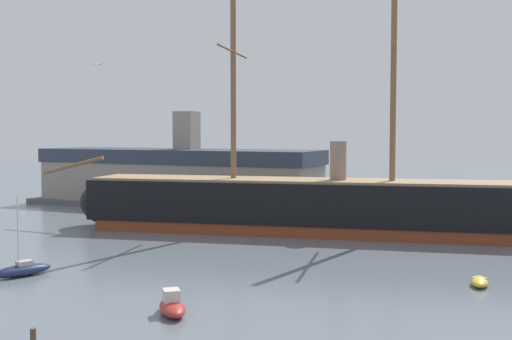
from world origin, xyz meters
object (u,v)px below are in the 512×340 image
tall_ship (310,205)px  dockside_warehouse_left (178,178)px  sailboat_mid_left (22,270)px  sailboat_distant_centre (372,224)px  motorboat_near_centre (172,306)px  dinghy_far_left (137,216)px  seagull_in_flight (97,65)px  dinghy_alongside_stern (480,282)px

tall_ship → dockside_warehouse_left: 32.78m
sailboat_mid_left → dockside_warehouse_left: dockside_warehouse_left is taller
sailboat_distant_centre → motorboat_near_centre: bearing=-94.2°
sailboat_distant_centre → dockside_warehouse_left: dockside_warehouse_left is taller
sailboat_mid_left → motorboat_near_centre: bearing=-14.2°
dinghy_far_left → seagull_in_flight: size_ratio=2.09×
dinghy_alongside_stern → seagull_in_flight: 33.63m
sailboat_mid_left → seagull_in_flight: (7.32, 0.77, 16.38)m
dinghy_far_left → motorboat_near_centre: bearing=-52.5°
dinghy_alongside_stern → dinghy_far_left: (-45.96, 21.10, -0.09)m
sailboat_distant_centre → seagull_in_flight: size_ratio=4.67×
motorboat_near_centre → sailboat_distant_centre: (3.07, 41.71, -0.11)m
dinghy_far_left → dinghy_alongside_stern: bearing=-24.7°
motorboat_near_centre → sailboat_distant_centre: size_ratio=0.74×
tall_ship → dinghy_alongside_stern: bearing=-42.6°
dinghy_alongside_stern → dinghy_far_left: dinghy_alongside_stern is taller
seagull_in_flight → dinghy_far_left: bearing=120.4°
dockside_warehouse_left → dinghy_far_left: bearing=-81.9°
tall_ship → motorboat_near_centre: size_ratio=16.05×
motorboat_near_centre → dinghy_far_left: motorboat_near_centre is taller
tall_ship → dinghy_far_left: size_ratio=26.36×
tall_ship → motorboat_near_centre: (2.49, -34.43, -2.71)m
sailboat_distant_centre → sailboat_mid_left: bearing=-118.1°
motorboat_near_centre → dockside_warehouse_left: 59.93m
sailboat_mid_left → seagull_in_flight: bearing=6.0°
sailboat_mid_left → dockside_warehouse_left: size_ratio=0.13×
dockside_warehouse_left → sailboat_distant_centre: bearing=-16.2°
motorboat_near_centre → sailboat_mid_left: size_ratio=0.61×
dinghy_far_left → sailboat_distant_centre: size_ratio=0.45×
motorboat_near_centre → dinghy_far_left: size_ratio=1.64×
tall_ship → dockside_warehouse_left: tall_ship is taller
sailboat_mid_left → sailboat_distant_centre: size_ratio=1.20×
motorboat_near_centre → tall_ship: bearing=94.1°
tall_ship → sailboat_distant_centre: tall_ship is taller
sailboat_mid_left → dinghy_far_left: sailboat_mid_left is taller
dockside_warehouse_left → seagull_in_flight: (20.88, -46.38, 12.40)m
tall_ship → sailboat_distant_centre: bearing=52.7°
tall_ship → motorboat_near_centre: 34.62m
dinghy_alongside_stern → dinghy_far_left: bearing=155.3°
tall_ship → dinghy_far_left: bearing=174.1°
dockside_warehouse_left → seagull_in_flight: size_ratio=43.53×
dinghy_alongside_stern → tall_ship: bearing=137.4°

